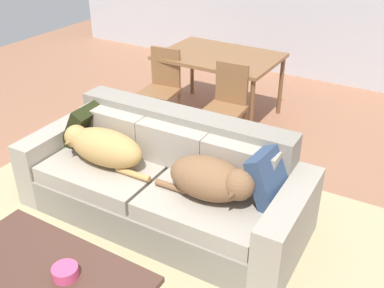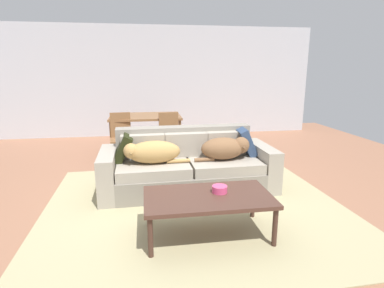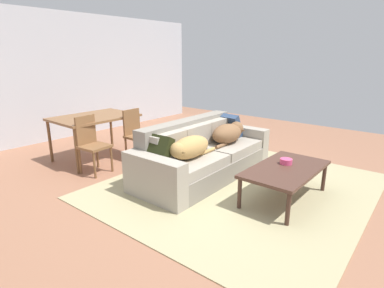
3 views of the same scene
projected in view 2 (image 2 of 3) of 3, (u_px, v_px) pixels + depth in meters
The scene contains 13 objects.
ground_plane at pixel (172, 193), 4.28m from camera, with size 10.00×10.00×0.00m, color #9E684D.
back_partition at pixel (157, 82), 7.80m from camera, with size 8.00×0.12×2.70m, color silver.
area_rug at pixel (195, 207), 3.84m from camera, with size 3.63×3.29×0.01m, color tan.
couch at pixel (187, 166), 4.40m from camera, with size 2.41×1.03×0.84m.
dog_on_left_cushion at pixel (152, 152), 4.09m from camera, with size 0.87×0.35×0.30m.
dog_on_right_cushion at pixel (226, 148), 4.28m from camera, with size 0.78×0.39×0.31m.
throw_pillow_by_left_arm at pixel (123, 148), 4.23m from camera, with size 0.12×0.38×0.38m, color black.
throw_pillow_by_right_arm at pixel (246, 142), 4.54m from camera, with size 0.11×0.41×0.41m, color navy.
coffee_table at pixel (208, 199), 3.10m from camera, with size 1.27×0.71×0.44m.
bowl_on_coffee_table at pixel (220, 189), 3.16m from camera, with size 0.16×0.16×0.07m, color #EA4C7F.
dining_table at pixel (145, 119), 6.12m from camera, with size 1.37×0.96×0.77m.
dining_chair_near_left at pixel (121, 136), 5.57m from camera, with size 0.44×0.44×0.90m.
dining_chair_near_right at pixel (170, 135), 5.65m from camera, with size 0.42×0.42×0.89m.
Camera 2 is at (-0.34, -3.99, 1.67)m, focal length 29.05 mm.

